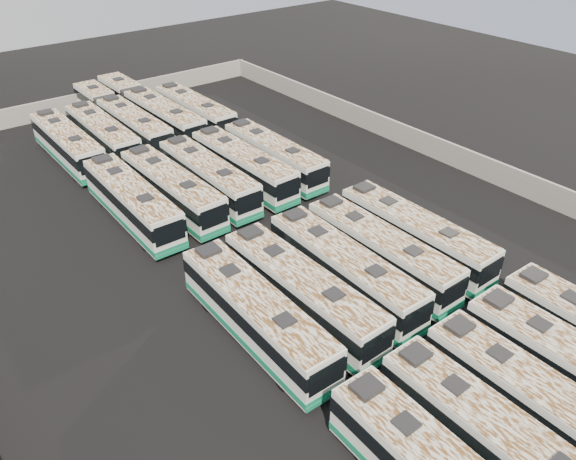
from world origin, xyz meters
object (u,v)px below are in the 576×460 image
object	(u,v)px
bus_midback_right	(243,166)
bus_back_far_right	(195,112)
bus_midfront_center	(344,270)
bus_midfront_right	(381,251)
bus_back_far_left	(68,144)
bus_back_right	(149,109)
bus_midback_far_left	(132,201)
bus_midback_center	(208,177)
bus_midfront_left	(302,292)
bus_front_left	(499,445)
bus_back_left	(103,135)
bus_midfront_far_left	(256,315)
bus_midback_left	(172,189)
bus_midfront_far_right	(415,234)
bus_midback_far_right	(274,156)
bus_front_center	(542,408)
bus_back_center	(121,117)

from	to	relation	value
bus_midback_right	bus_back_far_right	distance (m)	14.87
bus_midfront_center	bus_midfront_right	distance (m)	3.52
bus_back_far_left	bus_back_right	world-z (taller)	bus_back_right
bus_midback_far_left	bus_midback_center	size ratio (longest dim) A/B	1.03
bus_midfront_left	bus_midback_far_left	size ratio (longest dim) A/B	1.00
bus_front_left	bus_back_right	distance (m)	50.13
bus_midfront_right	bus_back_far_right	xyz separation A→B (m)	(3.48, 31.50, 0.03)
bus_back_left	bus_back_right	size ratio (longest dim) A/B	0.63
bus_back_far_left	bus_back_left	bearing A→B (deg)	0.68
bus_midfront_far_left	bus_midfront_left	size ratio (longest dim) A/B	1.00
bus_midfront_right	bus_midback_left	size ratio (longest dim) A/B	0.97
bus_midfront_far_left	bus_midfront_center	distance (m)	7.18
bus_midfront_far_right	bus_midback_right	distance (m)	17.41
bus_midback_right	bus_back_far_left	world-z (taller)	bus_midback_right
bus_midback_far_right	bus_back_right	size ratio (longest dim) A/B	0.62
bus_front_left	bus_midback_right	bearing A→B (deg)	77.43
bus_front_left	bus_midfront_far_left	bearing A→B (deg)	104.47
bus_midback_center	bus_back_right	bearing A→B (deg)	80.07
bus_midfront_left	bus_back_left	world-z (taller)	bus_midfront_left
bus_midfront_left	bus_midback_left	world-z (taller)	bus_midfront_left
bus_front_left	bus_midback_right	world-z (taller)	bus_midback_right
bus_midback_far_left	bus_midback_far_right	distance (m)	14.15
bus_front_left	bus_back_right	bearing A→B (deg)	82.31
bus_front_center	bus_back_left	distance (m)	46.06
bus_back_far_left	bus_back_right	size ratio (longest dim) A/B	0.63
bus_back_center	bus_midback_left	bearing A→B (deg)	-101.16
bus_midfront_left	bus_midfront_center	xyz separation A→B (m)	(3.68, 0.08, -0.02)
bus_midfront_right	bus_back_far_left	distance (m)	33.23
bus_front_left	bus_back_far_right	distance (m)	47.04
bus_midfront_far_left	bus_midfront_far_right	size ratio (longest dim) A/B	1.02
bus_front_center	bus_midback_far_left	xyz separation A→B (m)	(-7.00, 31.55, 0.06)
bus_midfront_far_left	bus_back_right	distance (m)	36.96
bus_front_left	bus_back_far_right	size ratio (longest dim) A/B	0.98
bus_front_center	bus_back_far_left	xyz separation A→B (m)	(-7.07, 45.88, 0.03)
bus_midback_far_left	bus_back_left	distance (m)	14.80
bus_back_right	bus_midback_far_right	bearing A→B (deg)	-79.48
bus_midfront_right	bus_midback_center	world-z (taller)	bus_midback_center
bus_back_left	bus_back_far_right	distance (m)	10.59
bus_back_right	bus_back_far_right	xyz separation A→B (m)	(3.67, -3.82, -0.04)
bus_midfront_far_right	bus_midback_far_right	xyz separation A→B (m)	(0.02, 17.09, -0.02)
bus_midfront_center	bus_midfront_far_right	bearing A→B (deg)	1.53
bus_midfront_far_right	bus_midback_far_right	distance (m)	17.09
bus_midfront_far_left	bus_back_far_right	bearing A→B (deg)	67.15
bus_back_far_right	bus_back_left	bearing A→B (deg)	179.49
bus_midback_left	bus_midback_far_right	world-z (taller)	bus_midback_left
bus_front_center	bus_midback_left	size ratio (longest dim) A/B	0.97
bus_midfront_center	bus_front_left	bearing A→B (deg)	-102.52
bus_midback_far_right	bus_back_left	bearing A→B (deg)	126.48
bus_back_left	bus_back_far_right	size ratio (longest dim) A/B	1.01
bus_midback_far_right	bus_back_center	bearing A→B (deg)	111.63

